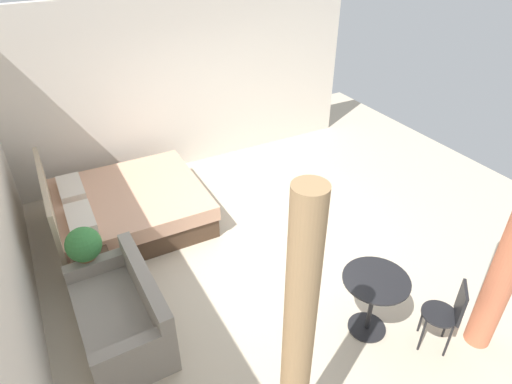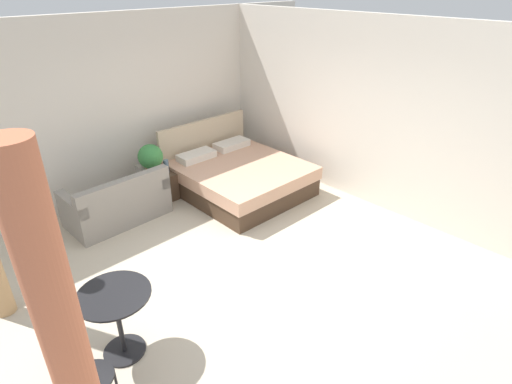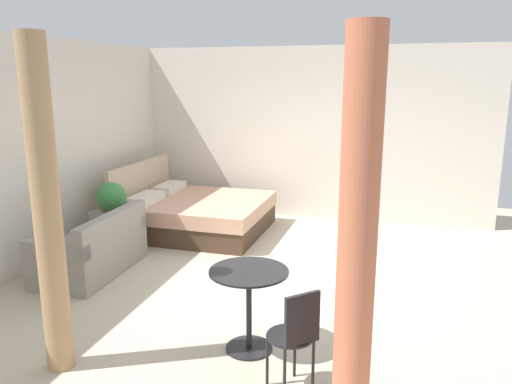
% 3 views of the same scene
% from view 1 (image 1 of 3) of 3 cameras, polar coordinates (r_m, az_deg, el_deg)
% --- Properties ---
extents(ground_plane, '(8.44, 8.97, 0.02)m').
position_cam_1_polar(ground_plane, '(6.14, 1.64, -6.72)').
color(ground_plane, beige).
extents(wall_right, '(0.12, 5.97, 2.88)m').
position_cam_1_polar(wall_right, '(7.60, -8.76, 13.76)').
color(wall_right, silver).
rests_on(wall_right, ground).
extents(bed, '(1.89, 2.08, 1.06)m').
position_cam_1_polar(bed, '(6.58, -16.56, -1.95)').
color(bed, '#473323').
rests_on(bed, ground).
extents(couch, '(1.47, 0.82, 0.78)m').
position_cam_1_polar(couch, '(5.04, -16.92, -15.14)').
color(couch, gray).
rests_on(couch, ground).
extents(nightstand, '(0.43, 0.43, 0.46)m').
position_cam_1_polar(nightstand, '(5.67, -20.14, -10.04)').
color(nightstand, '#473323').
rests_on(nightstand, ground).
extents(potted_plant, '(0.40, 0.40, 0.53)m').
position_cam_1_polar(potted_plant, '(5.26, -21.46, -6.56)').
color(potted_plant, '#935B3D').
rests_on(potted_plant, nightstand).
extents(vase, '(0.08, 0.08, 0.22)m').
position_cam_1_polar(vase, '(5.55, -20.69, -6.57)').
color(vase, slate).
rests_on(vase, nightstand).
extents(balcony_table, '(0.69, 0.69, 0.74)m').
position_cam_1_polar(balcony_table, '(4.86, 15.01, -12.77)').
color(balcony_table, black).
rests_on(balcony_table, ground).
extents(cafe_chair_near_window, '(0.51, 0.51, 0.86)m').
position_cam_1_polar(cafe_chair_near_window, '(4.96, 23.80, -13.98)').
color(cafe_chair_near_window, black).
rests_on(cafe_chair_near_window, ground).
extents(curtain_right, '(0.22, 0.22, 2.70)m').
position_cam_1_polar(curtain_right, '(3.25, 5.42, -19.58)').
color(curtain_right, tan).
rests_on(curtain_right, ground).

